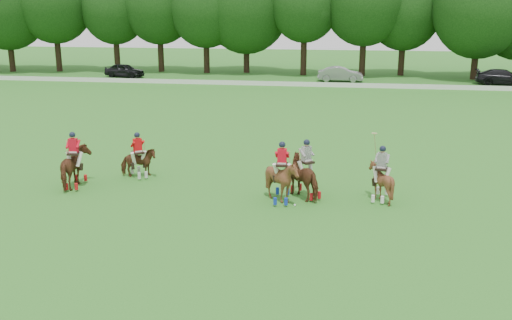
% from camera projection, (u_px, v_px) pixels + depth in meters
% --- Properties ---
extents(ground, '(180.00, 180.00, 0.00)m').
position_uv_depth(ground, '(191.00, 226.00, 20.17)').
color(ground, '#2A7521').
rests_on(ground, ground).
extents(tree_line, '(117.98, 14.32, 14.75)m').
position_uv_depth(tree_line, '(308.00, 1.00, 63.82)').
color(tree_line, black).
rests_on(tree_line, ground).
extents(boundary_rail, '(120.00, 0.10, 0.44)m').
position_uv_depth(boundary_rail, '(295.00, 84.00, 56.34)').
color(boundary_rail, white).
rests_on(boundary_rail, ground).
extents(car_left, '(4.78, 2.72, 1.53)m').
position_uv_depth(car_left, '(124.00, 70.00, 63.57)').
color(car_left, black).
rests_on(car_left, ground).
extents(car_mid, '(4.70, 1.65, 1.55)m').
position_uv_depth(car_mid, '(340.00, 74.00, 59.81)').
color(car_mid, gray).
rests_on(car_mid, ground).
extents(car_right, '(5.56, 2.77, 1.55)m').
position_uv_depth(car_right, '(503.00, 77.00, 57.26)').
color(car_right, black).
rests_on(car_right, ground).
extents(polo_red_a, '(1.32, 2.17, 2.42)m').
position_uv_depth(polo_red_a, '(75.00, 167.00, 24.40)').
color(polo_red_a, '#4F2A15').
rests_on(polo_red_a, ground).
extents(polo_red_b, '(1.77, 1.74, 2.09)m').
position_uv_depth(polo_red_b, '(138.00, 162.00, 25.85)').
color(polo_red_b, '#4F2A15').
rests_on(polo_red_b, ground).
extents(polo_red_c, '(1.51, 1.68, 2.45)m').
position_uv_depth(polo_red_c, '(282.00, 180.00, 22.56)').
color(polo_red_c, '#4F2A15').
rests_on(polo_red_c, ground).
extents(polo_stripe_a, '(2.06, 2.12, 2.41)m').
position_uv_depth(polo_stripe_a, '(306.00, 176.00, 23.09)').
color(polo_stripe_a, '#4F2A15').
rests_on(polo_stripe_a, ground).
extents(polo_stripe_b, '(1.49, 1.61, 2.78)m').
position_uv_depth(polo_stripe_b, '(381.00, 181.00, 22.73)').
color(polo_stripe_b, '#4F2A15').
rests_on(polo_stripe_b, ground).
extents(polo_ball, '(0.09, 0.09, 0.09)m').
position_uv_depth(polo_ball, '(295.00, 205.00, 22.22)').
color(polo_ball, white).
rests_on(polo_ball, ground).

